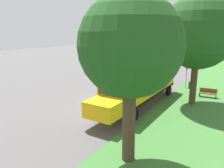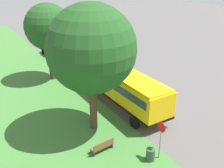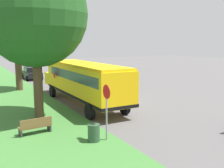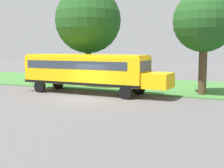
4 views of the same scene
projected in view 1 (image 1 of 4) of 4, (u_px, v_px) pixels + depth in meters
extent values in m
plane|color=#565454|center=(111.00, 102.00, 20.21)|extent=(120.00, 120.00, 0.00)
cube|color=yellow|center=(143.00, 83.00, 19.46)|extent=(2.50, 10.50, 2.20)
cube|color=yellow|center=(104.00, 109.00, 14.48)|extent=(2.20, 1.90, 1.10)
cube|color=yellow|center=(143.00, 70.00, 19.18)|extent=(2.35, 10.29, 0.16)
cube|color=black|center=(142.00, 93.00, 19.69)|extent=(2.54, 10.54, 0.20)
cube|color=#2D3842|center=(144.00, 77.00, 19.59)|extent=(2.53, 9.24, 0.64)
cube|color=#2D3842|center=(112.00, 91.00, 15.07)|extent=(2.25, 0.12, 0.80)
cylinder|color=red|center=(144.00, 90.00, 16.30)|extent=(0.03, 0.44, 0.44)
cylinder|color=black|center=(134.00, 115.00, 15.68)|extent=(0.30, 1.00, 1.00)
cylinder|color=black|center=(105.00, 109.00, 16.97)|extent=(0.30, 1.00, 1.00)
cylinder|color=black|center=(169.00, 90.00, 22.17)|extent=(0.30, 1.00, 1.00)
cylinder|color=black|center=(146.00, 87.00, 23.46)|extent=(0.30, 1.00, 1.00)
cube|color=#283D93|center=(144.00, 69.00, 32.57)|extent=(2.00, 5.40, 0.80)
cube|color=#283D93|center=(147.00, 63.00, 33.14)|extent=(1.90, 1.70, 0.90)
cube|color=#2D3842|center=(147.00, 63.00, 33.14)|extent=(1.94, 1.53, 0.63)
cube|color=#283D93|center=(137.00, 68.00, 30.27)|extent=(2.00, 0.16, 0.36)
cylinder|color=black|center=(143.00, 70.00, 34.62)|extent=(0.28, 0.80, 0.80)
cylinder|color=black|center=(155.00, 71.00, 33.59)|extent=(0.28, 0.80, 0.80)
cylinder|color=black|center=(133.00, 73.00, 31.73)|extent=(0.28, 0.80, 0.80)
cylinder|color=black|center=(146.00, 75.00, 30.70)|extent=(0.28, 0.80, 0.80)
cylinder|color=#4C3826|center=(194.00, 83.00, 19.10)|extent=(0.55, 0.55, 3.97)
sphere|color=#1E4C1C|center=(198.00, 32.00, 18.09)|extent=(6.18, 6.18, 6.18)
sphere|color=#1E4C1C|center=(190.00, 33.00, 18.53)|extent=(4.43, 4.43, 4.43)
cylinder|color=#4C3826|center=(129.00, 124.00, 10.60)|extent=(0.64, 0.64, 3.96)
sphere|color=#1E4C1C|center=(130.00, 46.00, 9.71)|extent=(4.76, 4.76, 4.76)
sphere|color=#1E4C1C|center=(130.00, 54.00, 9.63)|extent=(2.64, 2.64, 2.64)
cylinder|color=gray|center=(186.00, 79.00, 24.65)|extent=(0.08, 0.08, 2.10)
cylinder|color=red|center=(187.00, 68.00, 24.33)|extent=(0.03, 0.68, 0.68)
cube|color=brown|center=(208.00, 93.00, 21.27)|extent=(1.64, 0.64, 0.08)
cube|color=brown|center=(208.00, 90.00, 21.40)|extent=(1.60, 0.20, 0.44)
cube|color=#333333|center=(200.00, 95.00, 21.65)|extent=(0.12, 0.46, 0.45)
cube|color=#333333|center=(216.00, 97.00, 21.00)|extent=(0.12, 0.46, 0.45)
cylinder|color=#2D4C33|center=(191.00, 86.00, 24.37)|extent=(0.56, 0.56, 0.90)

